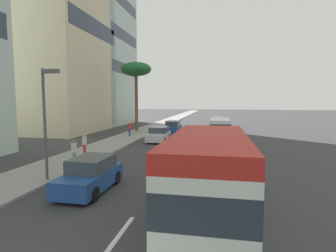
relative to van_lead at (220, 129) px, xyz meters
name	(u,v)px	position (x,y,z in m)	size (l,w,h in m)	color
ground_plane	(194,134)	(5.84, 3.17, -1.35)	(198.00, 198.00, 0.00)	#38383A
sidewalk_right	(141,132)	(5.84, 10.32, -1.27)	(162.00, 3.67, 0.15)	gray
lane_stripe_near	(116,240)	(-20.74, 3.17, -1.34)	(3.20, 0.16, 0.01)	silver
lane_stripe_mid	(170,167)	(-11.76, 3.17, -1.34)	(3.20, 0.16, 0.01)	silver
lane_stripe_far	(186,146)	(-3.38, 3.17, -1.34)	(3.20, 0.16, 0.01)	silver
van_lead	(220,129)	(0.00, 0.00, 0.00)	(5.06, 2.12, 2.35)	white
car_second	(216,149)	(-8.95, 0.29, -0.55)	(4.44, 1.80, 1.70)	#1E478C
car_third	(91,175)	(-16.68, 6.04, -0.61)	(4.05, 1.81, 1.57)	#1E478C
car_fourth	(173,128)	(5.56, 5.94, -0.56)	(4.54, 1.83, 1.67)	#1E478C
car_fifth	(218,122)	(15.43, 0.33, -0.57)	(4.62, 1.83, 1.66)	silver
minibus_sixth	(209,179)	(-19.69, 0.45, 0.38)	(6.47, 2.44, 3.16)	silver
car_seventh	(159,135)	(-1.32, 6.25, -0.62)	(4.09, 1.89, 1.54)	silver
pedestrian_near_lamp	(84,143)	(-9.80, 10.04, -0.31)	(0.34, 0.24, 1.63)	red
pedestrian_mid_block	(130,128)	(1.21, 10.28, -0.26)	(0.33, 0.38, 1.71)	navy
pedestrian_by_tree	(74,151)	(-12.65, 9.24, -0.32)	(0.37, 0.39, 1.60)	#4C8C66
palm_tree	(136,70)	(6.49, 11.09, 6.90)	(4.06, 4.06, 9.20)	brown
street_lamp	(46,110)	(-15.93, 8.76, 2.40)	(0.24, 0.97, 5.69)	#4C4C51
office_tower_far	(88,15)	(17.30, 23.29, 18.04)	(13.41, 13.79, 38.77)	#B2C6BC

